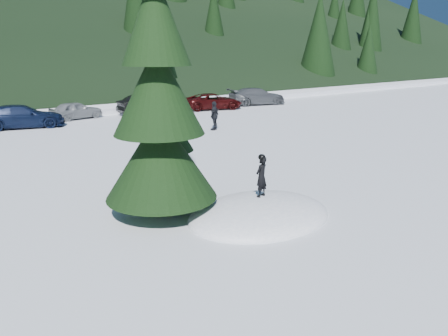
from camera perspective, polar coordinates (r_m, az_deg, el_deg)
ground at (r=12.87m, az=4.65°, el=-6.25°), size 200.00×200.00×0.00m
snow_mound at (r=12.87m, az=4.65°, el=-6.25°), size 4.48×3.52×0.96m
spruce_tall at (r=12.25m, az=-8.57°, el=8.58°), size 3.20×3.20×8.60m
spruce_short at (r=14.12m, az=-7.58°, el=4.49°), size 2.20×2.20×5.37m
child_skier at (r=12.86m, az=4.90°, el=-1.14°), size 0.51×0.40×1.22m
adult_0 at (r=24.11m, az=-6.61°, el=5.73°), size 0.90×0.93×1.51m
adult_1 at (r=26.26m, az=-1.25°, el=6.84°), size 1.08×0.89×1.73m
car_3 at (r=29.75m, az=-24.87°, el=6.13°), size 5.22×3.12×1.42m
car_4 at (r=32.21m, az=-18.78°, el=7.15°), size 3.77×1.98×1.22m
car_5 at (r=33.28m, az=-9.85°, el=8.19°), size 4.57×1.80×1.48m
car_6 at (r=35.56m, az=-1.41°, el=8.70°), size 5.07×3.41×1.29m
car_7 at (r=38.66m, az=4.31°, el=9.32°), size 5.45×3.32×1.48m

